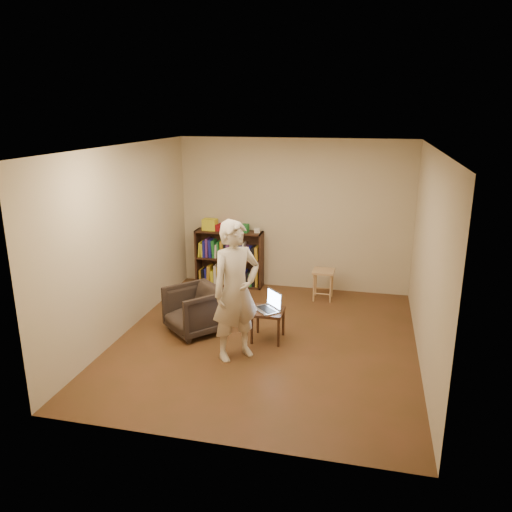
% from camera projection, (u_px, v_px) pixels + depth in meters
% --- Properties ---
extents(floor, '(4.50, 4.50, 0.00)m').
position_uv_depth(floor, '(266.00, 341.00, 6.82)').
color(floor, '#493217').
rests_on(floor, ground).
extents(ceiling, '(4.50, 4.50, 0.00)m').
position_uv_depth(ceiling, '(267.00, 147.00, 6.09)').
color(ceiling, silver).
rests_on(ceiling, wall_back).
extents(wall_back, '(4.00, 0.00, 4.00)m').
position_uv_depth(wall_back, '(294.00, 215.00, 8.56)').
color(wall_back, beige).
rests_on(wall_back, floor).
extents(wall_left, '(0.00, 4.50, 4.50)m').
position_uv_depth(wall_left, '(125.00, 241.00, 6.89)').
color(wall_left, beige).
rests_on(wall_left, floor).
extents(wall_right, '(0.00, 4.50, 4.50)m').
position_uv_depth(wall_right, '(428.00, 260.00, 6.02)').
color(wall_right, beige).
rests_on(wall_right, floor).
extents(bookshelf, '(1.20, 0.30, 1.00)m').
position_uv_depth(bookshelf, '(230.00, 261.00, 8.90)').
color(bookshelf, black).
rests_on(bookshelf, floor).
extents(box_yellow, '(0.25, 0.19, 0.20)m').
position_uv_depth(box_yellow, '(210.00, 224.00, 8.78)').
color(box_yellow, yellow).
rests_on(box_yellow, bookshelf).
extents(red_cloth, '(0.36, 0.30, 0.11)m').
position_uv_depth(red_cloth, '(226.00, 228.00, 8.74)').
color(red_cloth, maroon).
rests_on(red_cloth, bookshelf).
extents(box_green, '(0.15, 0.15, 0.14)m').
position_uv_depth(box_green, '(244.00, 228.00, 8.63)').
color(box_green, '#1E722F').
rests_on(box_green, bookshelf).
extents(box_white, '(0.10, 0.10, 0.08)m').
position_uv_depth(box_white, '(257.00, 230.00, 8.61)').
color(box_white, silver).
rests_on(box_white, bookshelf).
extents(stool, '(0.35, 0.35, 0.50)m').
position_uv_depth(stool, '(323.00, 276.00, 8.23)').
color(stool, tan).
rests_on(stool, floor).
extents(armchair, '(1.01, 1.01, 0.66)m').
position_uv_depth(armchair, '(195.00, 310.00, 7.03)').
color(armchair, '#2E251F').
rests_on(armchair, floor).
extents(side_table, '(0.42, 0.42, 0.43)m').
position_uv_depth(side_table, '(268.00, 315.00, 6.77)').
color(side_table, black).
rests_on(side_table, floor).
extents(laptop, '(0.43, 0.43, 0.26)m').
position_uv_depth(laptop, '(269.00, 306.00, 6.76)').
color(laptop, '#A8A8AC').
rests_on(laptop, side_table).
extents(person, '(0.76, 0.76, 1.78)m').
position_uv_depth(person, '(236.00, 291.00, 6.16)').
color(person, beige).
rests_on(person, floor).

